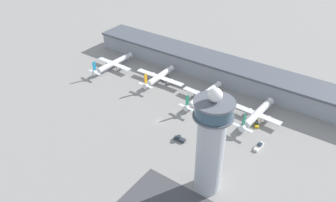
{
  "coord_description": "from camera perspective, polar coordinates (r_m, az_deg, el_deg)",
  "views": [
    {
      "loc": [
        96.01,
        -126.73,
        121.69
      ],
      "look_at": [
        1.27,
        7.53,
        11.7
      ],
      "focal_mm": 35.0,
      "sensor_mm": 36.0,
      "label": 1
    }
  ],
  "objects": [
    {
      "name": "airplane_gate_delta",
      "position": [
        205.99,
        15.25,
        -2.21
      ],
      "size": [
        30.67,
        38.07,
        14.28
      ],
      "color": "silver",
      "rests_on": "ground"
    },
    {
      "name": "control_tower",
      "position": [
        144.47,
        7.42,
        -7.33
      ],
      "size": [
        17.17,
        17.17,
        55.34
      ],
      "color": "#ADB2BC",
      "rests_on": "ground"
    },
    {
      "name": "service_truck_baggage",
      "position": [
        204.64,
        15.15,
        -3.78
      ],
      "size": [
        5.61,
        8.18,
        2.44
      ],
      "color": "black",
      "rests_on": "ground"
    },
    {
      "name": "airplane_gate_alpha",
      "position": [
        259.69,
        -9.51,
        6.44
      ],
      "size": [
        32.99,
        39.7,
        13.26
      ],
      "color": "silver",
      "rests_on": "ground"
    },
    {
      "name": "ground_plane",
      "position": [
        200.22,
        -1.54,
        -3.65
      ],
      "size": [
        1000.0,
        1000.0,
        0.0
      ],
      "primitive_type": "plane",
      "color": "gray"
    },
    {
      "name": "terminal_building",
      "position": [
        247.02,
        8.18,
        5.83
      ],
      "size": [
        207.58,
        25.0,
        14.29
      ],
      "color": "#9399A3",
      "rests_on": "ground"
    },
    {
      "name": "airplane_gate_bravo",
      "position": [
        237.56,
        -1.55,
        4.23
      ],
      "size": [
        39.56,
        33.11,
        13.68
      ],
      "color": "white",
      "rests_on": "ground"
    },
    {
      "name": "service_truck_catering",
      "position": [
        188.32,
        15.56,
        -7.63
      ],
      "size": [
        3.16,
        8.45,
        2.57
      ],
      "color": "black",
      "rests_on": "ground"
    },
    {
      "name": "service_truck_fuel",
      "position": [
        186.12,
        2.02,
        -6.62
      ],
      "size": [
        6.87,
        3.0,
        3.11
      ],
      "color": "black",
      "rests_on": "ground"
    },
    {
      "name": "airplane_gate_charlie",
      "position": [
        217.45,
        6.2,
        0.95
      ],
      "size": [
        32.86,
        39.35,
        13.48
      ],
      "color": "silver",
      "rests_on": "ground"
    }
  ]
}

